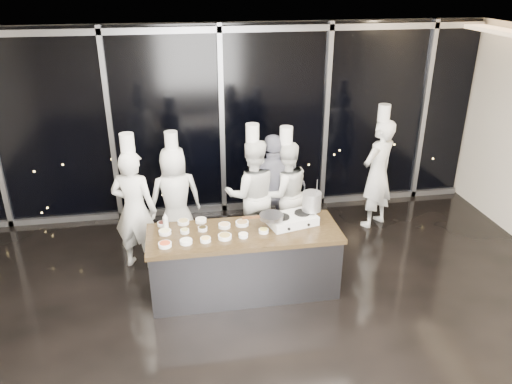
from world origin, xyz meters
TOP-DOWN VIEW (x-y plane):
  - ground at (0.00, 0.00)m, footprint 9.00×9.00m
  - room_shell at (0.18, 0.00)m, footprint 9.02×7.02m
  - window_wall at (0.00, 3.43)m, footprint 8.90×0.11m
  - demo_counter at (0.00, 0.90)m, footprint 2.46×0.86m
  - stove at (0.65, 1.01)m, footprint 0.69×0.52m
  - frying_pan at (0.36, 0.94)m, footprint 0.56×0.37m
  - stock_pot at (0.93, 1.09)m, footprint 0.30×0.30m
  - prep_bowls at (-0.51, 0.96)m, footprint 1.39×0.71m
  - squeeze_bottle at (-0.98, 1.11)m, footprint 0.07×0.07m
  - chef_far_left at (-1.41, 1.79)m, footprint 0.75×0.62m
  - chef_left at (-0.84, 2.30)m, footprint 0.86×0.64m
  - chef_center at (0.30, 2.09)m, footprint 0.87×0.69m
  - guest at (0.64, 2.16)m, footprint 1.08×0.56m
  - chef_right at (0.81, 2.13)m, footprint 0.92×0.78m
  - chef_side at (2.42, 2.44)m, footprint 0.80×0.72m

SIDE VIEW (x-z plane):
  - ground at x=0.00m, z-range 0.00..0.00m
  - demo_counter at x=0.00m, z-range 0.00..0.90m
  - chef_left at x=-0.84m, z-range -0.10..1.74m
  - chef_right at x=0.81m, z-range -0.10..1.77m
  - chef_center at x=0.30m, z-range -0.11..1.85m
  - guest at x=0.64m, z-range 0.00..1.76m
  - chef_far_left at x=-1.41m, z-range -0.10..1.90m
  - prep_bowls at x=-0.51m, z-range 0.90..0.95m
  - chef_side at x=2.42m, z-range -0.10..1.96m
  - stove at x=0.65m, z-range 0.89..1.03m
  - squeeze_bottle at x=-0.98m, z-range 0.89..1.14m
  - frying_pan at x=0.36m, z-range 1.04..1.09m
  - stock_pot at x=0.93m, z-range 1.04..1.29m
  - window_wall at x=0.00m, z-range 0.00..3.20m
  - room_shell at x=0.18m, z-range 0.64..3.85m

